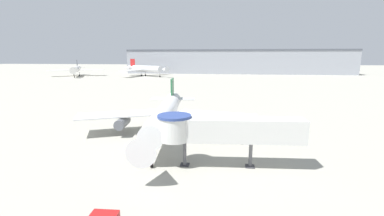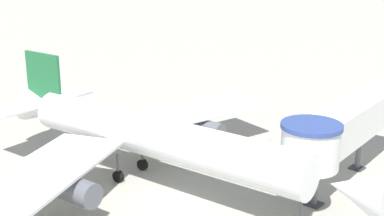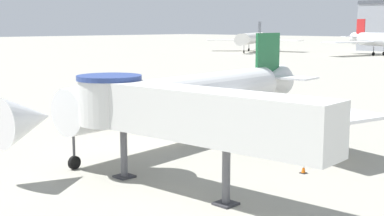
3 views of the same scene
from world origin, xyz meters
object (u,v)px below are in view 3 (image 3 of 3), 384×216
jet_bridge (173,111)px  background_jet_gray_tail (252,38)px  traffic_cone_starboard_wing (304,168)px  main_airplane (192,95)px  background_jet_red_tail (384,40)px

jet_bridge → background_jet_gray_tail: 169.11m
traffic_cone_starboard_wing → background_jet_gray_tail: bearing=129.6°
main_airplane → traffic_cone_starboard_wing: (12.65, -2.47, -3.41)m
traffic_cone_starboard_wing → background_jet_red_tail: 145.16m
jet_bridge → background_jet_red_tail: 151.68m
traffic_cone_starboard_wing → background_jet_gray_tail: background_jet_gray_tail is taller
main_airplane → background_jet_gray_tail: (-92.23, 124.28, 1.10)m
traffic_cone_starboard_wing → background_jet_gray_tail: 164.58m
main_airplane → jet_bridge: (9.32, -10.95, 0.98)m
background_jet_red_tail → background_jet_gray_tail: size_ratio=1.00×
traffic_cone_starboard_wing → background_jet_gray_tail: size_ratio=0.02×
background_jet_red_tail → background_jet_gray_tail: 47.73m
main_airplane → background_jet_red_tail: 138.21m
main_airplane → background_jet_red_tail: size_ratio=0.90×
jet_bridge → background_jet_red_tail: size_ratio=0.48×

